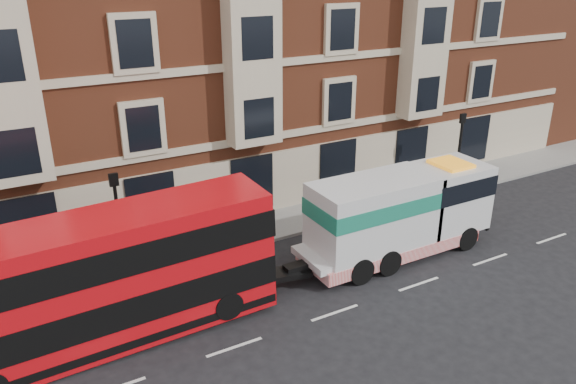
% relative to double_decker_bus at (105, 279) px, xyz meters
% --- Properties ---
extents(ground, '(120.00, 120.00, 0.00)m').
position_rel_double_decker_bus_xyz_m(ground, '(7.40, -2.36, -2.39)').
color(ground, black).
rests_on(ground, ground).
extents(sidewalk, '(90.00, 3.00, 0.15)m').
position_rel_double_decker_bus_xyz_m(sidewalk, '(7.40, 5.14, -2.31)').
color(sidewalk, slate).
rests_on(sidewalk, ground).
extents(lamp_post_west, '(0.35, 0.15, 4.35)m').
position_rel_double_decker_bus_xyz_m(lamp_post_west, '(1.40, 3.84, 0.29)').
color(lamp_post_west, black).
rests_on(lamp_post_west, sidewalk).
extents(lamp_post_east, '(0.35, 0.15, 4.35)m').
position_rel_double_decker_bus_xyz_m(lamp_post_east, '(19.40, 3.84, 0.29)').
color(lamp_post_east, black).
rests_on(lamp_post_east, sidewalk).
extents(double_decker_bus, '(11.13, 2.55, 4.50)m').
position_rel_double_decker_bus_xyz_m(double_decker_bus, '(0.00, 0.00, 0.00)').
color(double_decker_bus, red).
rests_on(double_decker_bus, ground).
extents(tow_truck, '(8.91, 2.63, 3.71)m').
position_rel_double_decker_bus_xyz_m(tow_truck, '(12.06, 0.00, -0.42)').
color(tow_truck, silver).
rests_on(tow_truck, ground).
extents(pedestrian, '(0.71, 0.67, 1.64)m').
position_rel_double_decker_bus_xyz_m(pedestrian, '(0.06, 4.94, -1.42)').
color(pedestrian, '#17232F').
rests_on(pedestrian, sidewalk).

